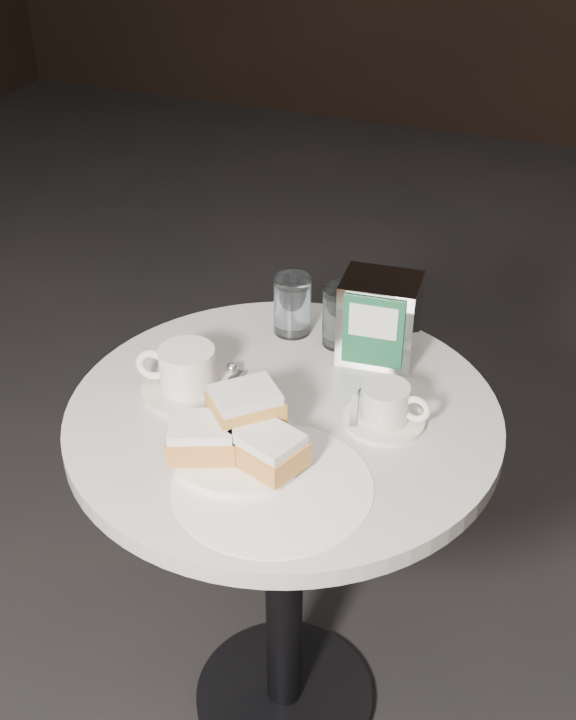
% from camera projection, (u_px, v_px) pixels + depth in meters
% --- Properties ---
extents(ground, '(7.00, 7.00, 0.00)m').
position_uv_depth(ground, '(284.00, 700.00, 1.86)').
color(ground, black).
rests_on(ground, ground).
extents(cafe_table, '(0.70, 0.70, 0.74)m').
position_uv_depth(cafe_table, '(284.00, 503.00, 1.55)').
color(cafe_table, black).
rests_on(cafe_table, ground).
extents(sugar_spill, '(0.30, 0.30, 0.00)m').
position_uv_depth(sugar_spill, '(272.00, 485.00, 1.29)').
color(sugar_spill, white).
rests_on(sugar_spill, cafe_table).
extents(beignet_plate, '(0.22, 0.22, 0.10)m').
position_uv_depth(beignet_plate, '(238.00, 437.00, 1.33)').
color(beignet_plate, white).
rests_on(beignet_plate, cafe_table).
extents(coffee_cup_left, '(0.19, 0.19, 0.08)m').
position_uv_depth(coffee_cup_left, '(187.00, 374.00, 1.47)').
color(coffee_cup_left, beige).
rests_on(coffee_cup_left, cafe_table).
extents(coffee_cup_right, '(0.14, 0.13, 0.07)m').
position_uv_depth(coffee_cup_right, '(386.00, 407.00, 1.40)').
color(coffee_cup_right, white).
rests_on(coffee_cup_right, cafe_table).
extents(water_glass_left, '(0.09, 0.09, 0.11)m').
position_uv_depth(water_glass_left, '(292.00, 306.00, 1.62)').
color(water_glass_left, white).
rests_on(water_glass_left, cafe_table).
extents(water_glass_right, '(0.09, 0.09, 0.11)m').
position_uv_depth(water_glass_right, '(342.00, 317.00, 1.58)').
color(water_glass_right, silver).
rests_on(water_glass_right, cafe_table).
extents(napkin_dispenser, '(0.14, 0.12, 0.15)m').
position_uv_depth(napkin_dispenser, '(379.00, 319.00, 1.54)').
color(napkin_dispenser, silver).
rests_on(napkin_dispenser, cafe_table).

